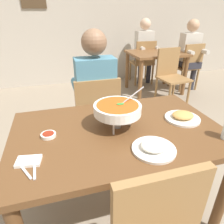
{
  "coord_description": "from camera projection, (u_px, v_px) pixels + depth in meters",
  "views": [
    {
      "loc": [
        -0.35,
        -1.05,
        1.44
      ],
      "look_at": [
        0.0,
        0.15,
        0.81
      ],
      "focal_mm": 32.28,
      "sensor_mm": 36.0,
      "label": 1
    }
  ],
  "objects": [
    {
      "name": "patron_bg_middle",
      "position": [
        145.0,
        48.0,
        4.22
      ],
      "size": [
        0.4,
        0.45,
        1.31
      ],
      "color": "#2D2D38",
      "rests_on": "ground_plane"
    },
    {
      "name": "spoon_utensil",
      "position": [
        35.0,
        167.0,
        0.97
      ],
      "size": [
        0.02,
        0.17,
        0.01
      ],
      "primitive_type": "cube",
      "rotation": [
        0.0,
        0.0,
        0.06
      ],
      "color": "silver",
      "rests_on": "dining_table_main"
    },
    {
      "name": "curry_bowl",
      "position": [
        117.0,
        109.0,
        1.26
      ],
      "size": [
        0.33,
        0.3,
        0.26
      ],
      "color": "silver",
      "rests_on": "dining_table_main"
    },
    {
      "name": "dining_table_main",
      "position": [
        118.0,
        143.0,
        1.34
      ],
      "size": [
        1.34,
        0.85,
        0.76
      ],
      "color": "brown",
      "rests_on": "ground_plane"
    },
    {
      "name": "ground_plane",
      "position": [
        117.0,
        208.0,
        1.64
      ],
      "size": [
        16.0,
        16.0,
        0.0
      ],
      "primitive_type": "plane",
      "color": "gray"
    },
    {
      "name": "dining_table_far",
      "position": [
        156.0,
        60.0,
        3.76
      ],
      "size": [
        1.0,
        0.8,
        0.76
      ],
      "color": "brown",
      "rests_on": "ground_plane"
    },
    {
      "name": "cafe_rear_partition",
      "position": [
        66.0,
        7.0,
        3.88
      ],
      "size": [
        10.0,
        0.1,
        3.0
      ],
      "primitive_type": "cube",
      "color": "#BCB2A3",
      "rests_on": "ground_plane"
    },
    {
      "name": "rice_plate",
      "position": [
        154.0,
        147.0,
        1.09
      ],
      "size": [
        0.24,
        0.24,
        0.06
      ],
      "color": "white",
      "rests_on": "dining_table_main"
    },
    {
      "name": "chair_bg_middle",
      "position": [
        143.0,
        60.0,
        4.23
      ],
      "size": [
        0.46,
        0.46,
        0.9
      ],
      "color": "olive",
      "rests_on": "ground_plane"
    },
    {
      "name": "appetizer_plate",
      "position": [
        182.0,
        116.0,
        1.41
      ],
      "size": [
        0.24,
        0.24,
        0.06
      ],
      "color": "white",
      "rests_on": "dining_table_main"
    },
    {
      "name": "fork_utensil",
      "position": [
        24.0,
        169.0,
        0.96
      ],
      "size": [
        0.09,
        0.16,
        0.01
      ],
      "primitive_type": "cube",
      "rotation": [
        0.0,
        0.0,
        0.48
      ],
      "color": "silver",
      "rests_on": "dining_table_main"
    },
    {
      "name": "patron_bg_left",
      "position": [
        190.0,
        51.0,
        3.83
      ],
      "size": [
        0.4,
        0.45,
        1.31
      ],
      "color": "#2D2D38",
      "rests_on": "ground_plane"
    },
    {
      "name": "napkin_folded",
      "position": [
        29.0,
        161.0,
        1.01
      ],
      "size": [
        0.13,
        0.1,
        0.02
      ],
      "primitive_type": "cube",
      "rotation": [
        0.0,
        0.0,
        -0.16
      ],
      "color": "white",
      "rests_on": "dining_table_main"
    },
    {
      "name": "chair_bg_right",
      "position": [
        171.0,
        73.0,
        3.36
      ],
      "size": [
        0.49,
        0.49,
        0.9
      ],
      "color": "olive",
      "rests_on": "ground_plane"
    },
    {
      "name": "chair_diner_main",
      "position": [
        97.0,
        114.0,
        2.02
      ],
      "size": [
        0.44,
        0.44,
        0.9
      ],
      "color": "olive",
      "rests_on": "ground_plane"
    },
    {
      "name": "chair_bg_left",
      "position": [
        188.0,
        64.0,
        3.9
      ],
      "size": [
        0.47,
        0.47,
        0.9
      ],
      "color": "olive",
      "rests_on": "ground_plane"
    },
    {
      "name": "sauce_dish",
      "position": [
        48.0,
        135.0,
        1.21
      ],
      "size": [
        0.09,
        0.09,
        0.02
      ],
      "color": "white",
      "rests_on": "dining_table_main"
    },
    {
      "name": "diner_main",
      "position": [
        95.0,
        91.0,
        1.94
      ],
      "size": [
        0.4,
        0.45,
        1.31
      ],
      "color": "#2D2D38",
      "rests_on": "ground_plane"
    }
  ]
}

